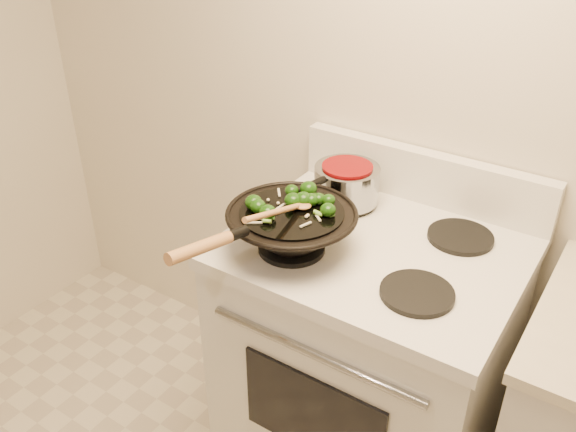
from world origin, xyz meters
The scene contains 5 objects.
stove centered at (-0.08, 1.17, 0.47)m, with size 0.78×0.67×1.08m.
wok centered at (-0.26, 1.02, 0.99)m, with size 0.35×0.57×0.18m.
stirfry centered at (-0.27, 1.04, 1.06)m, with size 0.22×0.24×0.04m.
wooden_spoon centered at (-0.25, 0.98, 1.07)m, with size 0.06×0.27×0.09m.
saucepan centered at (-0.26, 1.32, 0.99)m, with size 0.19×0.31×0.11m.
Camera 1 is at (0.48, -0.12, 1.83)m, focal length 38.00 mm.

